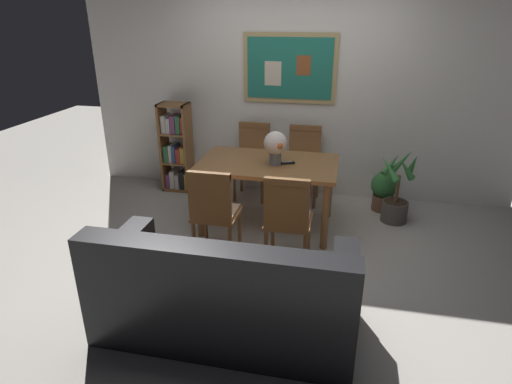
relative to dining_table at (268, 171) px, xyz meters
name	(u,v)px	position (x,y,z in m)	size (l,w,h in m)	color
ground_plane	(270,254)	(0.14, -0.59, -0.63)	(12.00, 12.00, 0.00)	#B7B2A8
wall_back_with_painting	(296,89)	(0.13, 1.08, 0.67)	(5.20, 0.14, 2.60)	silver
dining_table	(268,171)	(0.00, 0.00, 0.00)	(1.42, 0.89, 0.73)	brown
dining_chair_near_right	(288,215)	(0.32, -0.80, -0.09)	(0.40, 0.41, 0.91)	brown
dining_chair_far_left	(253,154)	(-0.34, 0.81, -0.09)	(0.40, 0.41, 0.91)	brown
dining_chair_near_left	(214,208)	(-0.34, -0.80, -0.09)	(0.40, 0.41, 0.91)	brown
dining_chair_far_right	(304,158)	(0.29, 0.79, -0.09)	(0.40, 0.41, 0.91)	brown
leather_couch	(225,295)	(0.02, -1.71, -0.32)	(1.80, 0.84, 0.84)	black
bookshelf	(177,150)	(-1.33, 0.80, -0.10)	(0.36, 0.28, 1.12)	brown
potted_ivy	(384,190)	(1.24, 0.68, -0.38)	(0.30, 0.30, 0.47)	brown
potted_palm	(396,196)	(1.35, 0.41, -0.33)	(0.42, 0.44, 0.82)	#4C4742
flower_vase	(276,145)	(0.08, -0.05, 0.30)	(0.24, 0.23, 0.34)	slate
tv_remote	(287,163)	(0.20, -0.01, 0.11)	(0.16, 0.10, 0.02)	black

